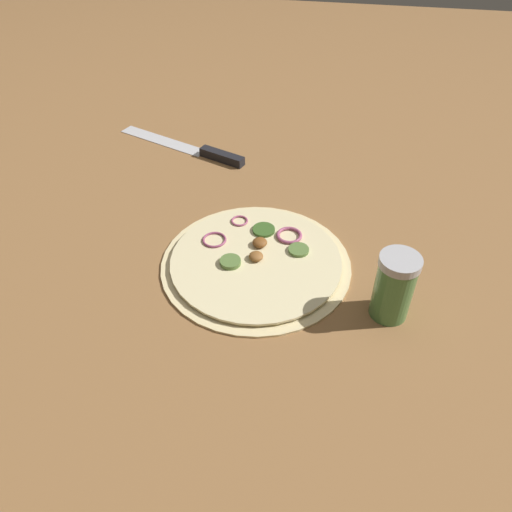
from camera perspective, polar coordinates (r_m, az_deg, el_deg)
ground_plane at (r=0.78m, az=-0.00°, el=-0.96°), size 3.00×3.00×0.00m
pizza at (r=0.78m, az=0.02°, el=-0.55°), size 0.30×0.30×0.02m
knife at (r=1.07m, az=-6.22°, el=11.84°), size 0.30×0.14×0.02m
spice_jar at (r=0.70m, az=15.50°, el=-3.39°), size 0.06×0.06×0.10m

